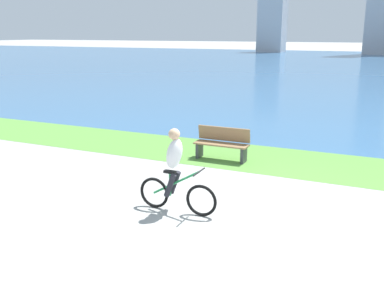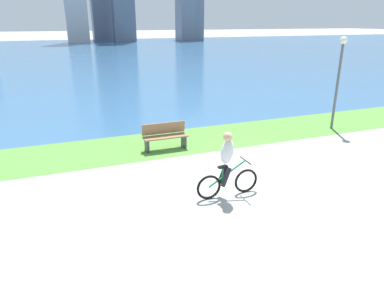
{
  "view_description": "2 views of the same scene",
  "coord_description": "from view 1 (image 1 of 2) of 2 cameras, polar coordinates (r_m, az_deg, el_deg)",
  "views": [
    {
      "loc": [
        2.07,
        -8.0,
        3.43
      ],
      "look_at": [
        -1.83,
        0.62,
        1.0
      ],
      "focal_mm": 40.93,
      "sensor_mm": 36.0,
      "label": 1
    },
    {
      "loc": [
        -5.1,
        -7.74,
        4.14
      ],
      "look_at": [
        -1.9,
        0.62,
        0.94
      ],
      "focal_mm": 32.38,
      "sensor_mm": 36.0,
      "label": 2
    }
  ],
  "objects": [
    {
      "name": "ground_plane",
      "position": [
        8.95,
        9.18,
        -8.36
      ],
      "size": [
        300.0,
        300.0,
        0.0
      ],
      "primitive_type": "plane",
      "color": "#9E9E99"
    },
    {
      "name": "grass_strip_bayside",
      "position": [
        12.17,
        13.56,
        -2.38
      ],
      "size": [
        120.0,
        2.75,
        0.01
      ],
      "primitive_type": "cube",
      "color": "#59933D",
      "rests_on": "ground"
    },
    {
      "name": "bay_water_surface",
      "position": [
        49.68,
        22.21,
        9.39
      ],
      "size": [
        300.0,
        73.3,
        0.0
      ],
      "primitive_type": "cube",
      "color": "#386693",
      "rests_on": "ground"
    },
    {
      "name": "cyclist_lead",
      "position": [
        8.44,
        -2.2,
        -3.54
      ],
      "size": [
        1.66,
        0.52,
        1.67
      ],
      "color": "black",
      "rests_on": "ground"
    },
    {
      "name": "bench_near_path",
      "position": [
        12.06,
        3.93,
        0.04
      ],
      "size": [
        1.5,
        0.47,
        0.9
      ],
      "color": "olive",
      "rests_on": "ground"
    }
  ]
}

